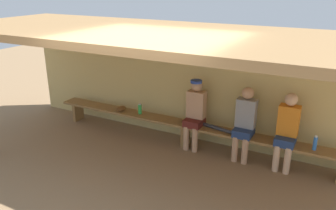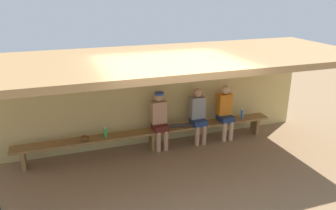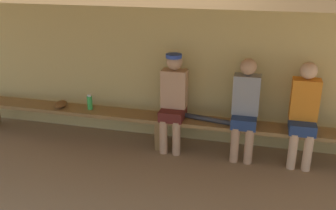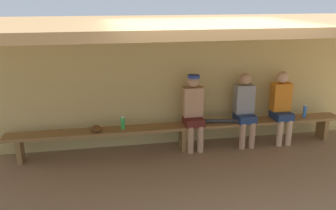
{
  "view_description": "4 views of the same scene",
  "coord_description": "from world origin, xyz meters",
  "px_view_note": "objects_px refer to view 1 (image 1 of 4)",
  "views": [
    {
      "loc": [
        2.54,
        -3.99,
        3.06
      ],
      "look_at": [
        -0.15,
        1.1,
        0.95
      ],
      "focal_mm": 36.49,
      "sensor_mm": 36.0,
      "label": 1
    },
    {
      "loc": [
        -1.88,
        -5.1,
        3.53
      ],
      "look_at": [
        0.33,
        1.38,
        1.09
      ],
      "focal_mm": 35.28,
      "sensor_mm": 36.0,
      "label": 2
    },
    {
      "loc": [
        1.31,
        -3.15,
        2.5
      ],
      "look_at": [
        0.22,
        1.15,
        0.8
      ],
      "focal_mm": 40.84,
      "sensor_mm": 36.0,
      "label": 3
    },
    {
      "loc": [
        -1.41,
        -4.4,
        2.66
      ],
      "look_at": [
        -0.33,
        1.21,
        0.95
      ],
      "focal_mm": 39.36,
      "sensor_mm": 36.0,
      "label": 4
    }
  ],
  "objects_px": {
    "bench": "(186,127)",
    "baseball_bat": "(216,128)",
    "player_in_red": "(287,129)",
    "water_bottle_clear": "(315,143)",
    "baseball_glove_worn": "(121,109)",
    "player_near_post": "(195,111)",
    "water_bottle_orange": "(140,109)",
    "player_middle": "(245,121)"
  },
  "relations": [
    {
      "from": "player_near_post",
      "to": "water_bottle_clear",
      "type": "bearing_deg",
      "value": -0.75
    },
    {
      "from": "player_in_red",
      "to": "water_bottle_clear",
      "type": "xyz_separation_m",
      "value": [
        0.46,
        -0.03,
        -0.15
      ]
    },
    {
      "from": "player_near_post",
      "to": "player_middle",
      "type": "distance_m",
      "value": 0.96
    },
    {
      "from": "player_middle",
      "to": "baseball_glove_worn",
      "type": "height_order",
      "value": "player_middle"
    },
    {
      "from": "water_bottle_clear",
      "to": "baseball_glove_worn",
      "type": "distance_m",
      "value": 3.83
    },
    {
      "from": "bench",
      "to": "player_near_post",
      "type": "bearing_deg",
      "value": 1.08
    },
    {
      "from": "bench",
      "to": "baseball_glove_worn",
      "type": "xyz_separation_m",
      "value": [
        -1.5,
        -0.02,
        0.12
      ]
    },
    {
      "from": "bench",
      "to": "baseball_bat",
      "type": "distance_m",
      "value": 0.62
    },
    {
      "from": "water_bottle_clear",
      "to": "baseball_bat",
      "type": "distance_m",
      "value": 1.72
    },
    {
      "from": "bench",
      "to": "player_near_post",
      "type": "xyz_separation_m",
      "value": [
        0.19,
        0.0,
        0.36
      ]
    },
    {
      "from": "player_near_post",
      "to": "player_middle",
      "type": "bearing_deg",
      "value": -0.03
    },
    {
      "from": "bench",
      "to": "baseball_glove_worn",
      "type": "bearing_deg",
      "value": -179.2
    },
    {
      "from": "water_bottle_clear",
      "to": "player_middle",
      "type": "bearing_deg",
      "value": 178.67
    },
    {
      "from": "bench",
      "to": "water_bottle_clear",
      "type": "relative_size",
      "value": 23.95
    },
    {
      "from": "bench",
      "to": "water_bottle_orange",
      "type": "height_order",
      "value": "water_bottle_orange"
    },
    {
      "from": "player_middle",
      "to": "baseball_bat",
      "type": "bearing_deg",
      "value": -179.67
    },
    {
      "from": "water_bottle_clear",
      "to": "baseball_glove_worn",
      "type": "relative_size",
      "value": 1.04
    },
    {
      "from": "player_in_red",
      "to": "player_middle",
      "type": "xyz_separation_m",
      "value": [
        -0.72,
        0.0,
        0.0
      ]
    },
    {
      "from": "player_near_post",
      "to": "baseball_glove_worn",
      "type": "height_order",
      "value": "player_near_post"
    },
    {
      "from": "bench",
      "to": "baseball_glove_worn",
      "type": "distance_m",
      "value": 1.51
    },
    {
      "from": "bench",
      "to": "player_in_red",
      "type": "height_order",
      "value": "player_in_red"
    },
    {
      "from": "bench",
      "to": "player_near_post",
      "type": "height_order",
      "value": "player_near_post"
    },
    {
      "from": "player_middle",
      "to": "water_bottle_orange",
      "type": "xyz_separation_m",
      "value": [
        -2.2,
        0.01,
        -0.16
      ]
    },
    {
      "from": "bench",
      "to": "baseball_glove_worn",
      "type": "height_order",
      "value": "baseball_glove_worn"
    },
    {
      "from": "baseball_glove_worn",
      "to": "baseball_bat",
      "type": "height_order",
      "value": "baseball_glove_worn"
    },
    {
      "from": "bench",
      "to": "player_near_post",
      "type": "distance_m",
      "value": 0.41
    },
    {
      "from": "player_in_red",
      "to": "water_bottle_clear",
      "type": "relative_size",
      "value": 5.33
    },
    {
      "from": "player_near_post",
      "to": "water_bottle_clear",
      "type": "height_order",
      "value": "player_near_post"
    },
    {
      "from": "player_in_red",
      "to": "water_bottle_orange",
      "type": "xyz_separation_m",
      "value": [
        -2.92,
        0.01,
        -0.16
      ]
    },
    {
      "from": "player_in_red",
      "to": "baseball_glove_worn",
      "type": "xyz_separation_m",
      "value": [
        -3.37,
        -0.02,
        -0.22
      ]
    },
    {
      "from": "player_middle",
      "to": "water_bottle_clear",
      "type": "bearing_deg",
      "value": -1.33
    },
    {
      "from": "baseball_glove_worn",
      "to": "baseball_bat",
      "type": "xyz_separation_m",
      "value": [
        2.11,
        0.02,
        -0.01
      ]
    },
    {
      "from": "water_bottle_orange",
      "to": "water_bottle_clear",
      "type": "xyz_separation_m",
      "value": [
        3.38,
        -0.03,
        0.01
      ]
    },
    {
      "from": "player_in_red",
      "to": "water_bottle_orange",
      "type": "relative_size",
      "value": 6.01
    },
    {
      "from": "water_bottle_orange",
      "to": "baseball_glove_worn",
      "type": "relative_size",
      "value": 0.93
    },
    {
      "from": "player_near_post",
      "to": "water_bottle_orange",
      "type": "xyz_separation_m",
      "value": [
        -1.24,
        0.01,
        -0.18
      ]
    },
    {
      "from": "player_middle",
      "to": "water_bottle_orange",
      "type": "relative_size",
      "value": 6.01
    },
    {
      "from": "bench",
      "to": "baseball_bat",
      "type": "relative_size",
      "value": 7.8
    },
    {
      "from": "player_middle",
      "to": "baseball_glove_worn",
      "type": "relative_size",
      "value": 5.56
    },
    {
      "from": "player_near_post",
      "to": "baseball_glove_worn",
      "type": "bearing_deg",
      "value": -179.17
    },
    {
      "from": "water_bottle_orange",
      "to": "player_near_post",
      "type": "bearing_deg",
      "value": -0.3
    },
    {
      "from": "player_middle",
      "to": "player_near_post",
      "type": "bearing_deg",
      "value": 179.97
    }
  ]
}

